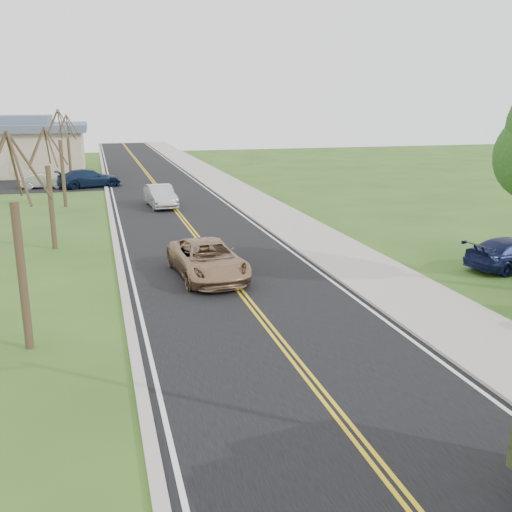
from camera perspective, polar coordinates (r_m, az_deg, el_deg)
name	(u,v)px	position (r m, az deg, el deg)	size (l,w,h in m)	color
road	(160,190)	(46.93, -9.58, 6.51)	(8.00, 120.00, 0.01)	black
curb_right	(210,188)	(47.53, -4.57, 6.84)	(0.30, 120.00, 0.12)	#9E998E
sidewalk_right	(231,187)	(47.89, -2.50, 6.92)	(3.20, 120.00, 0.10)	#9E998E
curb_left	(107,192)	(46.68, -14.68, 6.24)	(0.30, 120.00, 0.10)	#9E998E
bare_tree_a	(20,259)	(16.85, -22.52, -0.27)	(1.93, 2.26, 6.08)	#38281C
bare_tree_b	(50,197)	(28.60, -19.87, 5.52)	(1.83, 2.14, 5.73)	#38281C
bare_tree_c	(62,166)	(40.45, -18.81, 8.56)	(2.04, 2.39, 6.42)	#38281C
bare_tree_d	(69,154)	(52.41, -18.18, 9.65)	(1.88, 2.20, 5.91)	#38281C
suv_champagne	(208,259)	(22.79, -4.87, -0.35)	(2.42, 5.25, 1.46)	#927152
sedan_silver	(160,196)	(39.07, -9.54, 5.93)	(1.56, 4.47, 1.47)	#AFAFB4
lot_car_silver	(43,181)	(50.45, -20.49, 7.04)	(1.26, 3.63, 1.19)	#ACADB1
lot_car_navy	(89,178)	(49.79, -16.34, 7.46)	(2.11, 5.19, 1.51)	#0E1B33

